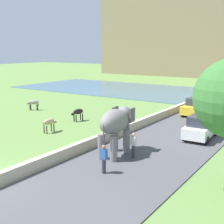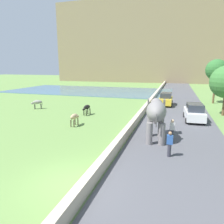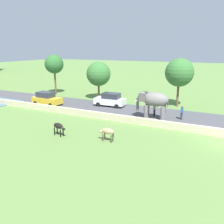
% 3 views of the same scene
% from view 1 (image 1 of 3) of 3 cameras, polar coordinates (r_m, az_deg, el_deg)
% --- Properties ---
extents(road_surface, '(7.00, 120.00, 0.06)m').
position_cam_1_polar(road_surface, '(30.22, 16.87, -1.48)').
color(road_surface, '#4C4C51').
rests_on(road_surface, ground).
extents(barrier_wall, '(0.40, 110.00, 0.72)m').
position_cam_1_polar(barrier_wall, '(29.66, 8.73, -0.70)').
color(barrier_wall, beige).
rests_on(barrier_wall, ground).
extents(lake, '(36.00, 18.00, 0.08)m').
position_cam_1_polar(lake, '(52.13, 1.95, 4.30)').
color(lake, '#426B84').
rests_on(lake, ground).
extents(elephant, '(1.68, 3.54, 2.99)m').
position_cam_1_polar(elephant, '(19.00, 0.74, -2.24)').
color(elephant, slate).
rests_on(elephant, ground).
extents(person_beside_elephant, '(0.36, 0.22, 1.63)m').
position_cam_1_polar(person_beside_elephant, '(18.82, 3.97, -6.09)').
color(person_beside_elephant, '#33333D').
rests_on(person_beside_elephant, ground).
extents(person_trailing, '(0.36, 0.22, 1.63)m').
position_cam_1_polar(person_trailing, '(16.50, -1.53, -8.63)').
color(person_trailing, '#33333D').
rests_on(person_trailing, ground).
extents(car_yellow, '(1.87, 4.04, 1.80)m').
position_cam_1_polar(car_yellow, '(32.14, 15.23, 0.95)').
color(car_yellow, gold).
rests_on(car_yellow, ground).
extents(car_white, '(1.94, 4.07, 1.80)m').
position_cam_1_polar(car_white, '(23.81, 16.11, -2.70)').
color(car_white, white).
rests_on(car_white, ground).
extents(cow_tan, '(0.47, 1.39, 1.15)m').
position_cam_1_polar(cow_tan, '(25.15, -11.53, -1.88)').
color(cow_tan, tan).
rests_on(cow_tan, ground).
extents(cow_grey, '(1.36, 1.00, 1.15)m').
position_cam_1_polar(cow_grey, '(34.85, -14.40, 1.68)').
color(cow_grey, gray).
rests_on(cow_grey, ground).
extents(cow_black, '(0.63, 1.42, 1.15)m').
position_cam_1_polar(cow_black, '(28.74, -6.36, -0.05)').
color(cow_black, black).
rests_on(cow_black, ground).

